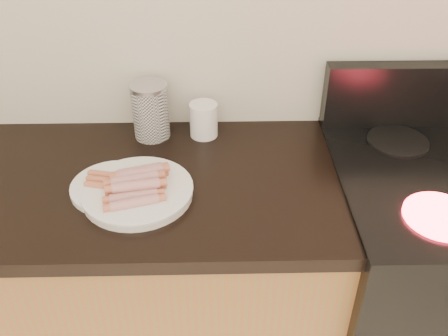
{
  "coord_description": "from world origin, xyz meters",
  "views": [
    {
      "loc": [
        0.06,
        0.6,
        1.71
      ],
      "look_at": [
        0.09,
        1.62,
        0.99
      ],
      "focal_mm": 40.0,
      "sensor_mm": 36.0,
      "label": 1
    }
  ],
  "objects_px": {
    "stove": "(437,288)",
    "main_plate": "(138,193)",
    "canister": "(151,111)",
    "side_plate": "(113,187)",
    "mug": "(204,120)"
  },
  "relations": [
    {
      "from": "stove",
      "to": "main_plate",
      "type": "height_order",
      "value": "main_plate"
    },
    {
      "from": "canister",
      "to": "stove",
      "type": "bearing_deg",
      "value": -15.09
    },
    {
      "from": "main_plate",
      "to": "canister",
      "type": "xyz_separation_m",
      "value": [
        0.01,
        0.3,
        0.08
      ]
    },
    {
      "from": "stove",
      "to": "main_plate",
      "type": "bearing_deg",
      "value": -176.66
    },
    {
      "from": "main_plate",
      "to": "side_plate",
      "type": "bearing_deg",
      "value": 157.22
    },
    {
      "from": "side_plate",
      "to": "canister",
      "type": "relative_size",
      "value": 1.3
    },
    {
      "from": "stove",
      "to": "mug",
      "type": "relative_size",
      "value": 8.57
    },
    {
      "from": "main_plate",
      "to": "canister",
      "type": "relative_size",
      "value": 1.65
    },
    {
      "from": "side_plate",
      "to": "mug",
      "type": "bearing_deg",
      "value": 48.68
    },
    {
      "from": "side_plate",
      "to": "canister",
      "type": "distance_m",
      "value": 0.29
    },
    {
      "from": "main_plate",
      "to": "mug",
      "type": "bearing_deg",
      "value": 60.47
    },
    {
      "from": "stove",
      "to": "side_plate",
      "type": "height_order",
      "value": "side_plate"
    },
    {
      "from": "stove",
      "to": "side_plate",
      "type": "distance_m",
      "value": 1.09
    },
    {
      "from": "canister",
      "to": "mug",
      "type": "bearing_deg",
      "value": 0.0
    },
    {
      "from": "stove",
      "to": "mug",
      "type": "xyz_separation_m",
      "value": [
        -0.75,
        0.24,
        0.5
      ]
    }
  ]
}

